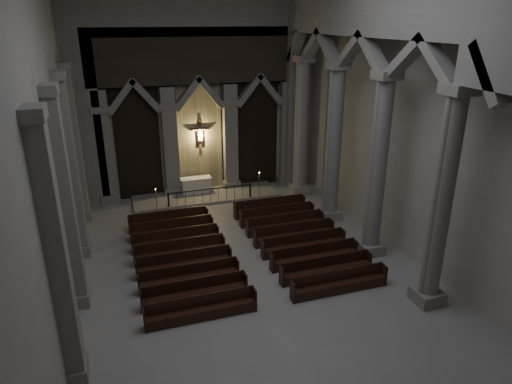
% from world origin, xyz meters
% --- Properties ---
extents(room, '(24.00, 24.10, 12.00)m').
position_xyz_m(room, '(0.00, 0.00, 7.60)').
color(room, '#9C9A94').
rests_on(room, ground).
extents(sanctuary_wall, '(14.00, 0.77, 12.00)m').
position_xyz_m(sanctuary_wall, '(0.00, 11.54, 6.62)').
color(sanctuary_wall, gray).
rests_on(sanctuary_wall, ground).
extents(right_arcade, '(1.00, 24.00, 12.00)m').
position_xyz_m(right_arcade, '(5.50, 1.33, 7.83)').
color(right_arcade, gray).
rests_on(right_arcade, ground).
extents(left_pilasters, '(0.60, 13.00, 8.03)m').
position_xyz_m(left_pilasters, '(-6.75, 3.50, 3.91)').
color(left_pilasters, gray).
rests_on(left_pilasters, ground).
extents(sanctuary_step, '(8.50, 2.60, 0.15)m').
position_xyz_m(sanctuary_step, '(0.00, 10.60, 0.07)').
color(sanctuary_step, gray).
rests_on(sanctuary_step, ground).
extents(altar, '(1.82, 0.73, 0.93)m').
position_xyz_m(altar, '(-0.49, 11.12, 0.62)').
color(altar, silver).
rests_on(altar, sanctuary_step).
extents(altar_rail, '(4.83, 0.09, 0.95)m').
position_xyz_m(altar_rail, '(0.00, 9.46, 0.63)').
color(altar_rail, black).
rests_on(altar_rail, ground).
extents(candle_stand_left, '(0.24, 0.24, 1.43)m').
position_xyz_m(candle_stand_left, '(-3.06, 9.00, 0.39)').
color(candle_stand_left, '#A47732').
rests_on(candle_stand_left, ground).
extents(candle_stand_right, '(0.26, 0.26, 1.56)m').
position_xyz_m(candle_stand_right, '(2.95, 9.54, 0.43)').
color(candle_stand_right, '#A47732').
rests_on(candle_stand_right, ground).
extents(pews, '(9.38, 8.32, 0.89)m').
position_xyz_m(pews, '(-0.00, 3.08, 0.29)').
color(pews, black).
rests_on(pews, ground).
extents(worshipper, '(0.45, 0.34, 1.11)m').
position_xyz_m(worshipper, '(1.25, 6.51, 0.56)').
color(worshipper, black).
rests_on(worshipper, ground).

